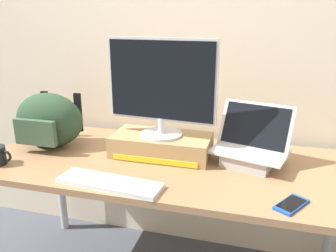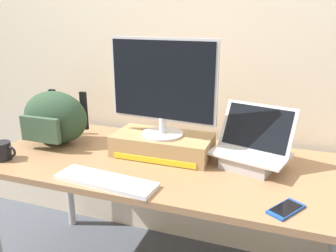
{
  "view_description": "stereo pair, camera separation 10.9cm",
  "coord_description": "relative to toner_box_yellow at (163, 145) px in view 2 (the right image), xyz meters",
  "views": [
    {
      "loc": [
        0.4,
        -1.46,
        1.41
      ],
      "look_at": [
        0.0,
        0.0,
        0.92
      ],
      "focal_mm": 36.06,
      "sensor_mm": 36.0,
      "label": 1
    },
    {
      "loc": [
        0.5,
        -1.42,
        1.41
      ],
      "look_at": [
        0.0,
        0.0,
        0.92
      ],
      "focal_mm": 36.06,
      "sensor_mm": 36.0,
      "label": 2
    }
  ],
  "objects": [
    {
      "name": "toner_box_yellow",
      "position": [
        0.0,
        0.0,
        0.0
      ],
      "size": [
        0.49,
        0.25,
        0.11
      ],
      "color": "#A88456",
      "rests_on": "desk"
    },
    {
      "name": "plush_toy",
      "position": [
        -0.72,
        0.24,
        -0.01
      ],
      "size": [
        0.09,
        0.09,
        0.09
      ],
      "color": "#CC7099",
      "rests_on": "desk"
    },
    {
      "name": "messenger_backpack",
      "position": [
        -0.61,
        -0.03,
        0.09
      ],
      "size": [
        0.38,
        0.28,
        0.29
      ],
      "rotation": [
        0.0,
        0.0,
        0.01
      ],
      "color": "#28422D",
      "rests_on": "desk"
    },
    {
      "name": "back_wall",
      "position": [
        0.05,
        0.41,
        0.5
      ],
      "size": [
        7.0,
        0.1,
        2.6
      ],
      "primitive_type": "cube",
      "color": "beige",
      "rests_on": "ground"
    },
    {
      "name": "open_laptop",
      "position": [
        0.43,
        0.01,
        0.01
      ],
      "size": [
        0.39,
        0.32,
        0.28
      ],
      "rotation": [
        0.0,
        0.0,
        -0.27
      ],
      "color": "#ADADB2",
      "rests_on": "desk"
    },
    {
      "name": "coffee_mug",
      "position": [
        -0.72,
        -0.32,
        -0.01
      ],
      "size": [
        0.13,
        0.09,
        0.09
      ],
      "color": "black",
      "rests_on": "desk"
    },
    {
      "name": "desktop_monitor",
      "position": [
        -0.0,
        -0.0,
        0.3
      ],
      "size": [
        0.55,
        0.21,
        0.47
      ],
      "rotation": [
        0.0,
        0.0,
        -0.09
      ],
      "color": "silver",
      "rests_on": "toner_box_yellow"
    },
    {
      "name": "desk",
      "position": [
        0.05,
        -0.07,
        -0.12
      ],
      "size": [
        1.8,
        0.77,
        0.74
      ],
      "color": "#99704C",
      "rests_on": "ground"
    },
    {
      "name": "cell_phone",
      "position": [
        0.6,
        -0.34,
        -0.05
      ],
      "size": [
        0.14,
        0.16,
        0.01
      ],
      "rotation": [
        0.0,
        0.0,
        -0.56
      ],
      "color": "#19479E",
      "rests_on": "desk"
    },
    {
      "name": "external_keyboard",
      "position": [
        -0.12,
        -0.37,
        -0.04
      ],
      "size": [
        0.46,
        0.16,
        0.02
      ],
      "rotation": [
        0.0,
        0.0,
        -0.09
      ],
      "color": "white",
      "rests_on": "desk"
    }
  ]
}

